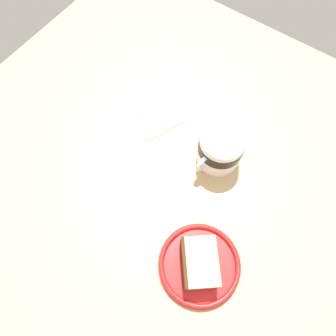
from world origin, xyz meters
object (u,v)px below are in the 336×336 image
teaspoon (116,181)px  folded_napkin (153,111)px  small_plate (199,265)px  cake_slice (199,263)px  tea_mug (220,148)px

teaspoon → folded_napkin: teaspoon is taller
small_plate → teaspoon: small_plate is taller
cake_slice → teaspoon: cake_slice is taller
cake_slice → folded_napkin: cake_slice is taller
small_plate → cake_slice: cake_slice is taller
small_plate → cake_slice: bearing=39.2°
cake_slice → folded_napkin: size_ratio=0.84×
tea_mug → teaspoon: bearing=49.4°
folded_napkin → tea_mug: bearing=175.0°
cake_slice → folded_napkin: bearing=-39.8°
cake_slice → folded_napkin: 36.70cm
cake_slice → teaspoon: size_ratio=0.78×
teaspoon → tea_mug: bearing=-130.6°
cake_slice → teaspoon: bearing=-10.6°
cake_slice → folded_napkin: (28.07, -23.36, -3.69)cm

